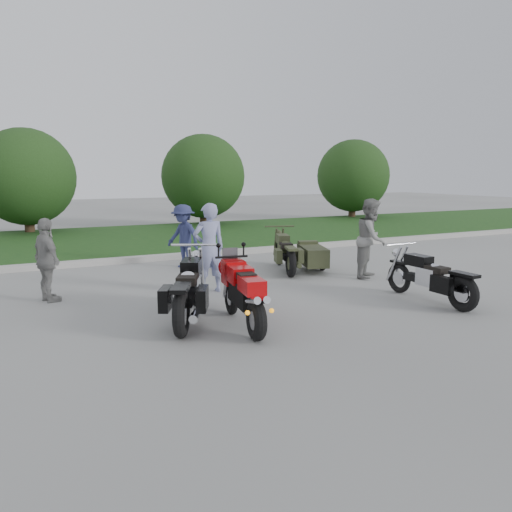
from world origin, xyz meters
name	(u,v)px	position (x,y,z in m)	size (l,w,h in m)	color
ground	(260,316)	(0.00, 0.00, 0.00)	(80.00, 80.00, 0.00)	#9C9C96
curb	(162,257)	(0.00, 6.00, 0.07)	(60.00, 0.30, 0.15)	#AFACA4
grass_strip	(129,240)	(0.00, 10.15, 0.07)	(60.00, 8.00, 0.14)	#30581E
tree_mid_left	(26,177)	(-3.00, 13.50, 2.19)	(3.60, 3.60, 4.00)	#3F2B1C
tree_mid_right	(203,176)	(4.00, 13.50, 2.19)	(3.60, 3.60, 4.00)	#3F2B1C
tree_far_right	(353,176)	(12.00, 13.50, 2.19)	(3.60, 3.60, 4.00)	#3F2B1C
sportbike_red	(243,292)	(-0.50, -0.41, 0.56)	(0.54, 2.00, 0.95)	black
cruiser_left	(189,293)	(-1.16, 0.22, 0.48)	(1.22, 2.24, 0.94)	black
cruiser_right	(433,280)	(3.22, -0.59, 0.42)	(0.37, 2.16, 0.83)	black
cruiser_sidecar	(301,255)	(2.61, 3.00, 0.40)	(1.49, 2.13, 0.85)	black
person_stripe	(209,248)	(-0.14, 2.00, 0.89)	(0.65, 0.42, 1.77)	#8B91BD
person_grey	(371,238)	(3.66, 1.73, 0.89)	(0.87, 0.68, 1.78)	gray
person_denim	(183,236)	(0.22, 4.73, 0.79)	(1.02, 0.59, 1.58)	navy
person_back	(47,260)	(-3.06, 2.59, 0.77)	(0.91, 0.38, 1.55)	gray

